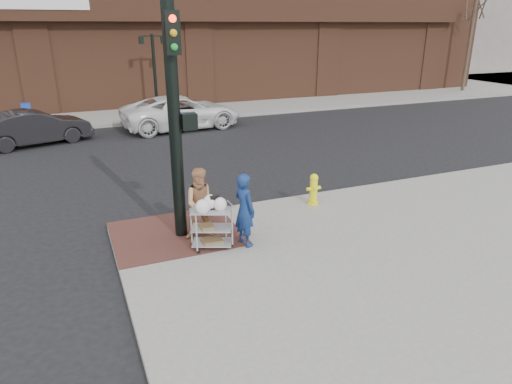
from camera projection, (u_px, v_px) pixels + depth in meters
name	position (u px, v px, depth m)	size (l,w,h in m)	color
ground	(214.00, 252.00, 9.81)	(220.00, 220.00, 0.00)	black
sidewalk_far	(237.00, 77.00, 42.02)	(65.00, 36.00, 0.15)	gray
brick_curb_ramp	(176.00, 233.00, 10.32)	(2.80, 2.40, 0.01)	#502A25
lamp_post	(154.00, 65.00, 23.48)	(1.32, 0.22, 4.00)	black
traffic_signal_pole	(176.00, 116.00, 9.33)	(0.61, 0.51, 5.00)	black
woman_blue	(245.00, 210.00, 9.55)	(0.58, 0.38, 1.60)	navy
pedestrian_tan	(202.00, 204.00, 9.85)	(0.78, 0.61, 1.61)	tan
sedan_dark	(35.00, 128.00, 18.33)	(1.49, 4.26, 1.40)	black
minivan_white	(182.00, 112.00, 21.19)	(2.54, 5.51, 1.53)	white
utility_cart	(212.00, 224.00, 9.53)	(0.94, 0.74, 1.14)	gray
fire_hydrant	(314.00, 189.00, 11.86)	(0.39, 0.28, 0.84)	yellow
newsbox_blue	(27.00, 114.00, 21.56)	(0.41, 0.37, 0.97)	#1B3BB2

